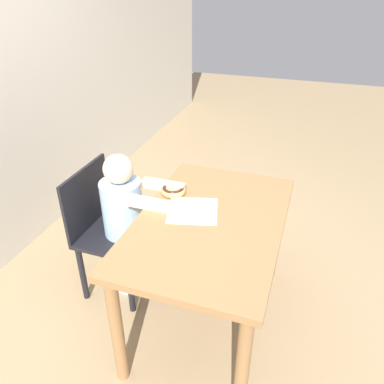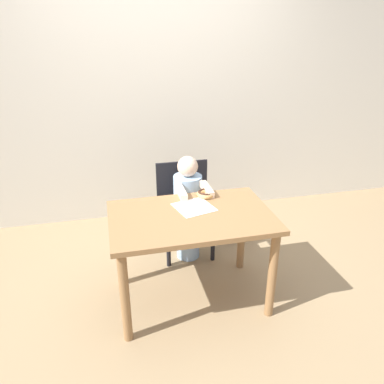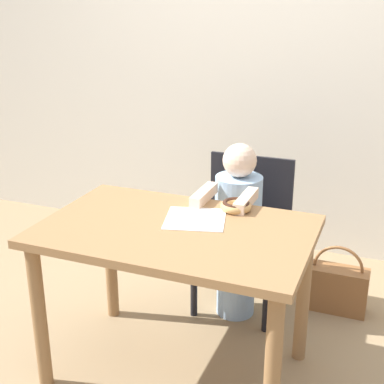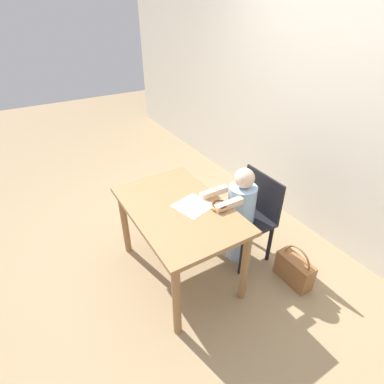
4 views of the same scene
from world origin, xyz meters
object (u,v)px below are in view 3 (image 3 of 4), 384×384
(child_figure, at_px, (237,232))
(handbag, at_px, (336,287))
(chair, at_px, (243,230))
(donut, at_px, (236,205))

(child_figure, relative_size, handbag, 2.48)
(chair, relative_size, donut, 5.85)
(donut, distance_m, handbag, 0.88)
(chair, xyz_separation_m, handbag, (0.49, 0.11, -0.30))
(child_figure, height_order, handbag, child_figure)
(chair, height_order, handbag, chair)
(child_figure, distance_m, handbag, 0.63)
(handbag, bearing_deg, chair, -167.20)
(chair, xyz_separation_m, donut, (0.07, -0.40, 0.29))
(child_figure, bearing_deg, donut, -75.41)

